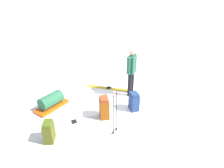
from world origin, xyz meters
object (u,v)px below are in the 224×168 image
object	(u,v)px
ski_pair_near	(74,122)
backpack_small_spare	(49,132)
backpack_bright	(104,108)
ski_pair_far	(109,88)
ski_poles_planted_near	(115,112)
gear_sled	(51,102)
skier_standing	(131,70)
backpack_large_dark	(134,102)

from	to	relation	value
ski_pair_near	backpack_small_spare	distance (m)	0.92
backpack_bright	ski_pair_near	bearing A→B (deg)	153.43
ski_pair_near	ski_pair_far	size ratio (longest dim) A/B	1.22
backpack_bright	ski_poles_planted_near	distance (m)	0.84
ski_pair_near	backpack_small_spare	world-z (taller)	backpack_small_spare
backpack_bright	backpack_small_spare	world-z (taller)	backpack_bright
ski_pair_near	backpack_small_spare	size ratio (longest dim) A/B	3.16
ski_pair_near	ski_poles_planted_near	size ratio (longest dim) A/B	1.52
backpack_small_spare	gear_sled	bearing A→B (deg)	59.09
backpack_small_spare	ski_poles_planted_near	world-z (taller)	ski_poles_planted_near
backpack_small_spare	skier_standing	bearing A→B (deg)	2.13
skier_standing	backpack_large_dark	bearing A→B (deg)	-132.32
gear_sled	skier_standing	bearing A→B (deg)	-25.89
backpack_large_dark	ski_poles_planted_near	bearing A→B (deg)	-163.47
ski_pair_near	backpack_large_dark	bearing A→B (deg)	-23.66
skier_standing	gear_sled	bearing A→B (deg)	154.11
backpack_large_dark	backpack_bright	world-z (taller)	backpack_bright
backpack_bright	ski_poles_planted_near	bearing A→B (deg)	-110.43
ski_pair_near	backpack_bright	distance (m)	0.96
ski_pair_near	ski_pair_far	bearing A→B (deg)	20.42
backpack_large_dark	backpack_bright	size ratio (longest dim) A/B	0.89
ski_pair_far	backpack_large_dark	size ratio (longest dim) A/B	2.54
ski_pair_near	ski_pair_far	distance (m)	2.25
skier_standing	ski_pair_far	distance (m)	1.29
backpack_small_spare	backpack_large_dark	bearing A→B (deg)	-12.67
gear_sled	ski_pair_near	bearing A→B (deg)	-86.27
backpack_small_spare	gear_sled	size ratio (longest dim) A/B	0.52
backpack_small_spare	ski_pair_far	bearing A→B (deg)	17.97
ski_pair_far	gear_sled	xyz separation A→B (m)	(-2.18, 0.35, 0.21)
backpack_small_spare	backpack_bright	bearing A→B (deg)	-7.77
skier_standing	ski_pair_far	size ratio (longest dim) A/B	1.11
backpack_large_dark	ski_poles_planted_near	world-z (taller)	ski_poles_planted_near
ski_poles_planted_near	ski_pair_far	bearing A→B (deg)	50.60
ski_pair_near	backpack_small_spare	bearing A→B (deg)	-168.31
skier_standing	gear_sled	world-z (taller)	skier_standing
ski_poles_planted_near	backpack_bright	bearing A→B (deg)	69.57
skier_standing	backpack_small_spare	world-z (taller)	skier_standing
ski_pair_far	ski_poles_planted_near	xyz separation A→B (m)	(-1.56, -1.90, 0.67)
backpack_large_dark	gear_sled	distance (m)	2.63
skier_standing	backpack_small_spare	xyz separation A→B (m)	(-3.24, -0.12, -0.67)
ski_poles_planted_near	gear_sled	distance (m)	2.38
backpack_large_dark	gear_sled	size ratio (longest dim) A/B	0.53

